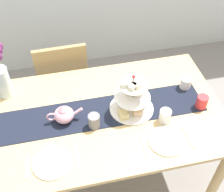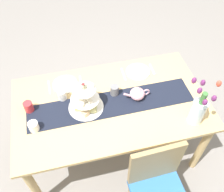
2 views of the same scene
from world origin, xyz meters
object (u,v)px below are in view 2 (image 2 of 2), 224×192
knife_left (124,74)px  mug_white_text (62,95)px  knife_right (49,87)px  dining_table (111,110)px  chair_left (158,187)px  fork_right (81,82)px  dinner_plate_right (65,84)px  mug_orange (29,107)px  tulip_vase (199,109)px  mug_grey (115,90)px  teapot (137,93)px  dinner_plate_left (138,72)px  fork_left (152,69)px  cream_jug (34,126)px  tiered_cake_stand (86,101)px

knife_left → mug_white_text: mug_white_text is taller
knife_right → dining_table: bearing=148.6°
chair_left → mug_white_text: bearing=-54.8°
fork_right → dinner_plate_right: bearing=0.0°
chair_left → mug_orange: bearing=-41.7°
tulip_vase → knife_right: tulip_vase is taller
mug_grey → dining_table: bearing=58.3°
teapot → dinner_plate_left: bearing=-109.2°
knife_left → chair_left: bearing=90.4°
chair_left → tulip_vase: (-0.42, -0.38, 0.41)m
knife_right → mug_white_text: (-0.10, 0.16, 0.04)m
teapot → fork_left: (-0.25, -0.31, -0.06)m
dining_table → cream_jug: (0.66, 0.12, 0.14)m
tulip_vase → cream_jug: (1.28, -0.22, -0.11)m
teapot → mug_grey: size_ratio=2.51×
fork_left → mug_white_text: (0.89, 0.16, 0.04)m
dining_table → fork_left: bearing=-147.9°
dining_table → fork_right: (0.22, -0.31, 0.10)m
knife_right → mug_grey: mug_grey is taller
chair_left → tulip_vase: 0.69m
chair_left → teapot: size_ratio=3.82×
chair_left → dinner_plate_right: 1.20m
fork_right → tulip_vase: bearing=142.4°
tulip_vase → dinner_plate_right: (0.98, -0.65, -0.15)m
tulip_vase → mug_orange: (1.31, -0.42, -0.10)m
fork_left → mug_orange: 1.20m
fork_left → mug_grey: size_ratio=1.58×
knife_right → fork_left: bearing=180.0°
knife_right → mug_white_text: mug_white_text is taller
knife_left → knife_right: same height
knife_left → fork_right: bearing=0.0°
chair_left → mug_orange: chair_left is taller
mug_orange → knife_right: bearing=-129.2°
fork_right → knife_right: same height
knife_right → mug_orange: (0.18, 0.22, 0.04)m
dining_table → mug_white_text: size_ratio=17.72×
dining_table → dinner_plate_left: bearing=-138.3°
cream_jug → dinner_plate_right: 0.52m
dinner_plate_left → knife_right: size_ratio=1.35×
dinner_plate_right → tiered_cake_stand: bearing=115.0°
cream_jug → mug_orange: bearing=-81.2°
tiered_cake_stand → cream_jug: bearing=15.2°
knife_left → fork_right: same height
teapot → fork_right: 0.55m
mug_white_text → cream_jug: bearing=46.4°
knife_left → dining_table: bearing=57.0°
dinner_plate_right → cream_jug: bearing=55.4°
tiered_cake_stand → knife_left: bearing=-143.4°
knife_left → mug_grey: bearing=56.4°
knife_right → fork_right: bearing=180.0°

